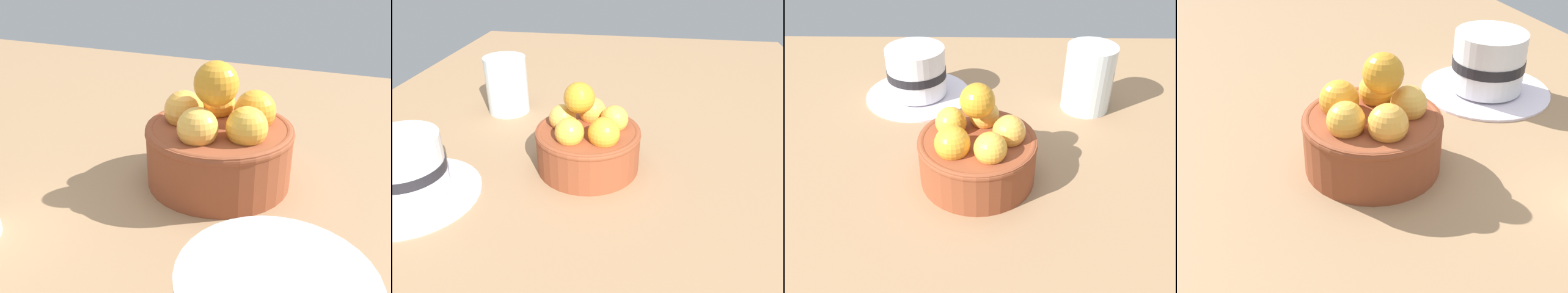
# 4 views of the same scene
# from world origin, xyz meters

# --- Properties ---
(ground_plane) EXTENTS (1.50, 0.89, 0.05)m
(ground_plane) POSITION_xyz_m (0.00, 0.00, -0.02)
(ground_plane) COLOR #997551
(terracotta_bowl) EXTENTS (0.14, 0.14, 0.12)m
(terracotta_bowl) POSITION_xyz_m (0.00, -0.00, 0.04)
(terracotta_bowl) COLOR brown
(terracotta_bowl) RESTS_ON ground_plane
(coffee_cup) EXTENTS (0.16, 0.16, 0.08)m
(coffee_cup) POSITION_xyz_m (0.10, -0.20, 0.04)
(coffee_cup) COLOR white
(coffee_cup) RESTS_ON ground_plane
(water_glass) EXTENTS (0.07, 0.07, 0.10)m
(water_glass) POSITION_xyz_m (-0.16, -0.17, 0.05)
(water_glass) COLOR silver
(water_glass) RESTS_ON ground_plane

